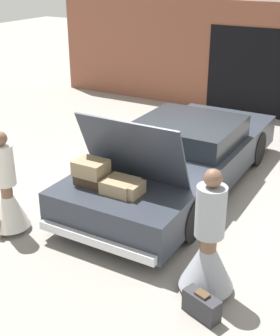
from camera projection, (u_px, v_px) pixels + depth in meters
name	position (u px, v px, depth m)	size (l,w,h in m)	color
ground_plane	(179.00, 185.00, 8.38)	(40.00, 40.00, 0.00)	gray
garage_wall_back	(263.00, 62.00, 11.55)	(12.00, 0.14, 2.80)	brown
car	(180.00, 158.00, 8.16)	(1.97, 5.24, 1.73)	#2D333D
person_left	(7.00, 197.00, 6.78)	(0.58, 0.58, 1.55)	brown
person_right	(208.00, 250.00, 5.49)	(0.67, 0.67, 1.62)	brown
suitcase_beside_right_person	(202.00, 305.00, 5.25)	(0.48, 0.31, 0.32)	#2D2D33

